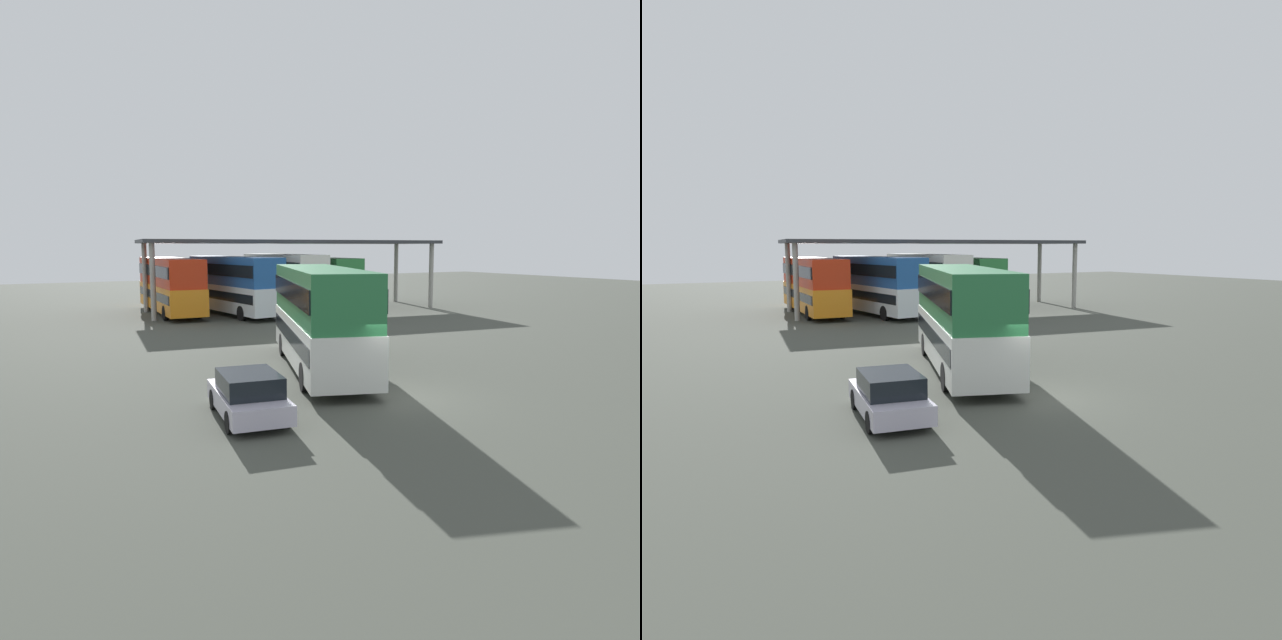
{
  "view_description": "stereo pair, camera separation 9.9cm",
  "coord_description": "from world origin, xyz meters",
  "views": [
    {
      "loc": [
        -10.81,
        -14.57,
        4.85
      ],
      "look_at": [
        -0.04,
        4.63,
        2.0
      ],
      "focal_mm": 31.69,
      "sensor_mm": 36.0,
      "label": 1
    },
    {
      "loc": [
        -10.73,
        -14.61,
        4.85
      ],
      "look_at": [
        -0.04,
        4.63,
        2.0
      ],
      "focal_mm": 31.69,
      "sensor_mm": 36.0,
      "label": 2
    }
  ],
  "objects": [
    {
      "name": "ground_plane",
      "position": [
        0.0,
        0.0,
        0.0
      ],
      "size": [
        140.0,
        140.0,
        0.0
      ],
      "primitive_type": "plane",
      "color": "#40433B"
    },
    {
      "name": "double_decker_main",
      "position": [
        -0.03,
        4.64,
        2.22
      ],
      "size": [
        5.74,
        10.68,
        4.04
      ],
      "rotation": [
        0.0,
        0.0,
        1.24
      ],
      "color": "silver",
      "rests_on": "ground_plane"
    },
    {
      "name": "parked_hatchback",
      "position": [
        -4.94,
        0.04,
        0.67
      ],
      "size": [
        2.26,
        4.06,
        1.35
      ],
      "rotation": [
        0.0,
        0.0,
        1.42
      ],
      "color": "#B9B3C6",
      "rests_on": "ground_plane"
    },
    {
      "name": "double_decker_near_canopy",
      "position": [
        -0.26,
        26.43,
        2.23
      ],
      "size": [
        3.06,
        11.63,
        4.06
      ],
      "rotation": [
        0.0,
        0.0,
        1.52
      ],
      "color": "orange",
      "rests_on": "ground_plane"
    },
    {
      "name": "double_decker_mid_row",
      "position": [
        3.6,
        23.71,
        2.29
      ],
      "size": [
        3.48,
        10.88,
        4.17
      ],
      "rotation": [
        0.0,
        0.0,
        1.67
      ],
      "color": "silver",
      "rests_on": "ground_plane"
    },
    {
      "name": "double_decker_far_right",
      "position": [
        8.09,
        24.91,
        2.36
      ],
      "size": [
        2.55,
        10.45,
        4.3
      ],
      "rotation": [
        0.0,
        0.0,
        1.58
      ],
      "color": "navy",
      "rests_on": "ground_plane"
    },
    {
      "name": "double_decker_end_of_row",
      "position": [
        11.81,
        26.13,
        2.21
      ],
      "size": [
        2.96,
        11.19,
        4.01
      ],
      "rotation": [
        0.0,
        0.0,
        1.53
      ],
      "color": "silver",
      "rests_on": "ground_plane"
    },
    {
      "name": "depot_canopy",
      "position": [
        8.74,
        24.57,
        5.07
      ],
      "size": [
        23.32,
        9.59,
        5.37
      ],
      "rotation": [
        0.0,
        0.0,
        -0.13
      ],
      "color": "#33353A",
      "rests_on": "ground_plane"
    }
  ]
}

